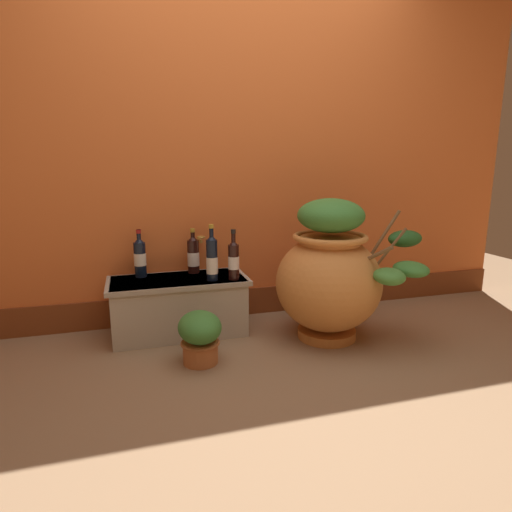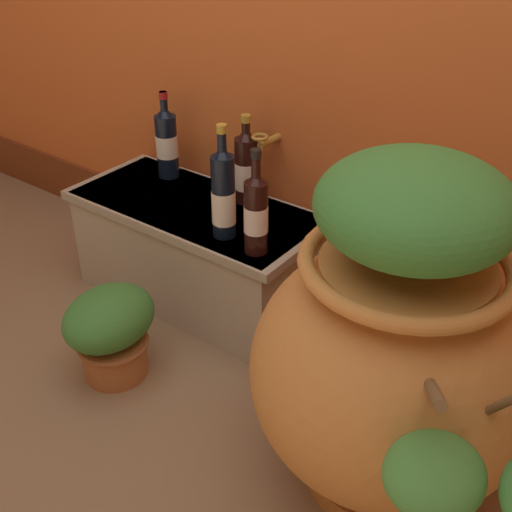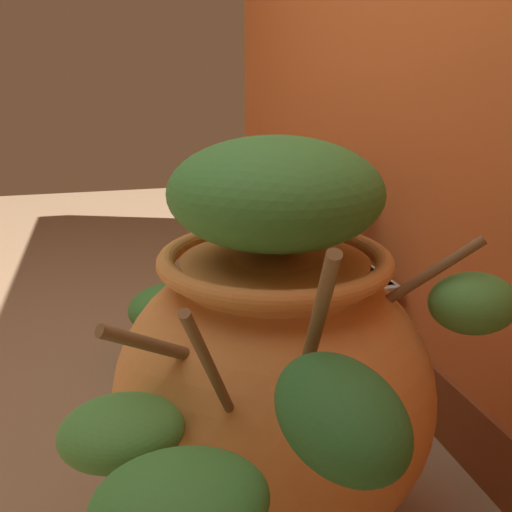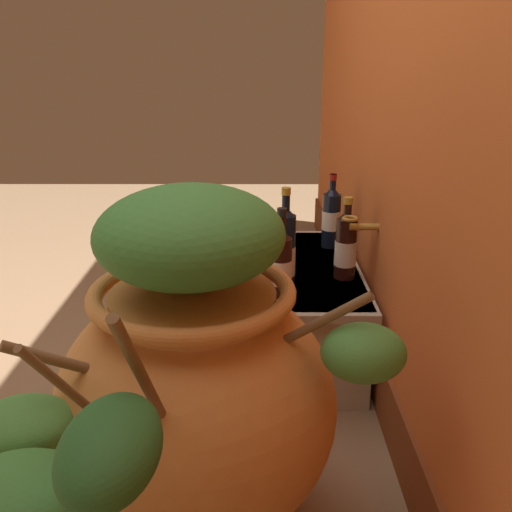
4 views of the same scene
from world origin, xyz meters
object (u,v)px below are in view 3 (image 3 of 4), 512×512
Objects in this scene: wine_bottle_middle at (341,222)px; wine_bottle_back at (306,198)px; wine_bottle_left at (294,243)px; wine_bottle_right at (286,228)px; terracotta_urn at (274,370)px; potted_shrub at (171,321)px.

wine_bottle_back is at bearing -178.36° from wine_bottle_middle.
wine_bottle_left is 0.90× the size of wine_bottle_right.
wine_bottle_back is (-0.57, 0.23, 0.00)m from wine_bottle_left.
wine_bottle_left is at bearing -8.08° from wine_bottle_right.
terracotta_urn is 0.92m from wine_bottle_middle.
wine_bottle_middle is at bearing 1.64° from wine_bottle_back.
wine_bottle_left is 1.07× the size of wine_bottle_middle.
wine_bottle_middle reaches higher than potted_shrub.
potted_shrub is at bearing -128.68° from wine_bottle_left.
wine_bottle_middle is at bearing 132.29° from wine_bottle_left.
terracotta_urn is 3.11× the size of wine_bottle_middle.
wine_bottle_right is 1.14× the size of wine_bottle_back.
wine_bottle_back is at bearing 157.71° from wine_bottle_left.
wine_bottle_middle is 0.97× the size of wine_bottle_back.
potted_shrub is (-0.14, -0.37, -0.35)m from wine_bottle_right.
potted_shrub is at bearing -95.70° from wine_bottle_middle.
terracotta_urn is 0.75m from wine_bottle_right.
wine_bottle_left reaches higher than potted_shrub.
wine_bottle_right is 0.53m from potted_shrub.
wine_bottle_right reaches higher than wine_bottle_back.
wine_bottle_middle is 0.85× the size of wine_bottle_right.
wine_bottle_middle is at bearing 84.30° from potted_shrub.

